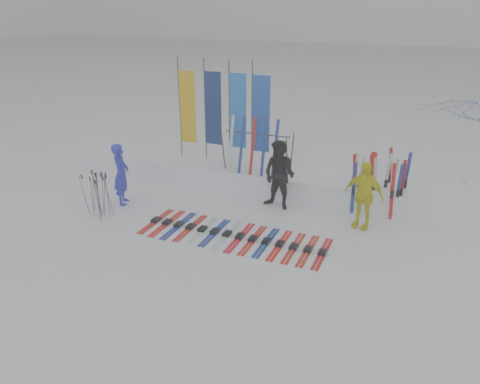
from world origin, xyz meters
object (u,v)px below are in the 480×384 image
at_px(person_yellow, 363,195).
at_px(tent_canopy, 470,149).
at_px(person_blue, 121,174).
at_px(ski_row, 233,235).
at_px(person_black, 279,175).
at_px(ski_rack, 257,147).

height_order(person_yellow, tent_canopy, tent_canopy).
bearing_deg(person_blue, ski_row, -125.72).
xyz_separation_m(person_black, ski_rack, (-1.02, 0.98, 0.42)).
distance_m(ski_row, ski_rack, 3.42).
bearing_deg(ski_row, person_blue, 169.38).
relative_size(person_black, person_yellow, 1.10).
height_order(person_black, person_yellow, person_black).
bearing_deg(tent_canopy, ski_row, -136.79).
bearing_deg(person_black, person_blue, -148.85).
distance_m(person_black, ski_rack, 1.48).
xyz_separation_m(person_black, ski_row, (-0.48, -2.11, -0.93)).
bearing_deg(person_yellow, tent_canopy, 65.80).
bearing_deg(ski_row, person_yellow, 32.05).
distance_m(person_black, person_yellow, 2.36).
xyz_separation_m(person_blue, person_black, (4.21, 1.41, 0.08)).
bearing_deg(tent_canopy, person_yellow, -127.56).
bearing_deg(ski_row, tent_canopy, 43.21).
bearing_deg(person_black, person_yellow, 4.12).
relative_size(tent_canopy, ski_row, 0.71).
bearing_deg(person_black, tent_canopy, 43.23).
distance_m(tent_canopy, ski_rack, 6.08).
relative_size(person_blue, ski_rack, 0.87).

